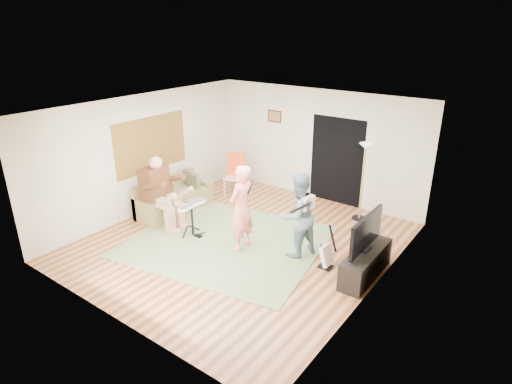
% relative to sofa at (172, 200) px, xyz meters
% --- Properties ---
extents(floor, '(6.00, 6.00, 0.00)m').
position_rel_sofa_xyz_m(floor, '(2.28, -0.28, -0.25)').
color(floor, brown).
rests_on(floor, ground).
extents(walls, '(5.50, 6.00, 2.70)m').
position_rel_sofa_xyz_m(walls, '(2.28, -0.28, 1.10)').
color(walls, silver).
rests_on(walls, floor).
extents(ceiling, '(6.00, 6.00, 0.00)m').
position_rel_sofa_xyz_m(ceiling, '(2.28, -0.28, 2.45)').
color(ceiling, white).
rests_on(ceiling, walls).
extents(window_blinds, '(0.00, 2.05, 2.05)m').
position_rel_sofa_xyz_m(window_blinds, '(-0.46, -0.08, 1.30)').
color(window_blinds, olive).
rests_on(window_blinds, walls).
extents(doorway, '(2.10, 0.00, 2.10)m').
position_rel_sofa_xyz_m(doorway, '(2.83, 2.71, 0.80)').
color(doorway, black).
rests_on(doorway, walls).
extents(picture_frame, '(0.42, 0.03, 0.32)m').
position_rel_sofa_xyz_m(picture_frame, '(1.03, 2.71, 1.65)').
color(picture_frame, '#3F2314').
rests_on(picture_frame, walls).
extents(area_rug, '(4.17, 3.80, 0.02)m').
position_rel_sofa_xyz_m(area_rug, '(2.03, -0.45, -0.24)').
color(area_rug, '#657B4B').
rests_on(area_rug, floor).
extents(sofa, '(0.77, 1.87, 0.76)m').
position_rel_sofa_xyz_m(sofa, '(0.00, 0.00, 0.00)').
color(sofa, olive).
rests_on(sofa, floor).
extents(drummer, '(1.00, 0.56, 1.53)m').
position_rel_sofa_xyz_m(drummer, '(0.44, -0.65, 0.35)').
color(drummer, '#583018').
rests_on(drummer, sofa).
extents(drum_kit, '(0.40, 0.71, 0.73)m').
position_rel_sofa_xyz_m(drum_kit, '(1.28, -0.65, 0.07)').
color(drum_kit, black).
rests_on(drum_kit, floor).
extents(singer, '(0.44, 0.64, 1.70)m').
position_rel_sofa_xyz_m(singer, '(2.43, -0.47, 0.60)').
color(singer, '#FF7D6E').
rests_on(singer, floor).
extents(microphone, '(0.06, 0.06, 0.24)m').
position_rel_sofa_xyz_m(microphone, '(2.63, -0.47, 1.02)').
color(microphone, black).
rests_on(microphone, singer).
extents(guitarist, '(0.85, 0.96, 1.64)m').
position_rel_sofa_xyz_m(guitarist, '(3.43, -0.05, 0.57)').
color(guitarist, slate).
rests_on(guitarist, floor).
extents(guitar_held, '(0.19, 0.61, 0.26)m').
position_rel_sofa_xyz_m(guitar_held, '(3.63, -0.05, 0.87)').
color(guitar_held, white).
rests_on(guitar_held, guitarist).
extents(guitar_spare, '(0.31, 0.28, 0.87)m').
position_rel_sofa_xyz_m(guitar_spare, '(4.11, -0.14, -0.00)').
color(guitar_spare, black).
rests_on(guitar_spare, floor).
extents(torchiere_lamp, '(0.31, 0.31, 1.75)m').
position_rel_sofa_xyz_m(torchiere_lamp, '(3.74, 2.15, 0.95)').
color(torchiere_lamp, black).
rests_on(torchiere_lamp, floor).
extents(dining_chair, '(0.59, 0.62, 1.08)m').
position_rel_sofa_xyz_m(dining_chair, '(0.61, 1.60, 0.13)').
color(dining_chair, '#CEAF86').
rests_on(dining_chair, floor).
extents(tv_cabinet, '(0.40, 1.40, 0.50)m').
position_rel_sofa_xyz_m(tv_cabinet, '(4.78, 0.01, -0.00)').
color(tv_cabinet, black).
rests_on(tv_cabinet, floor).
extents(television, '(0.06, 1.18, 0.61)m').
position_rel_sofa_xyz_m(television, '(4.73, 0.01, 0.60)').
color(television, black).
rests_on(television, tv_cabinet).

